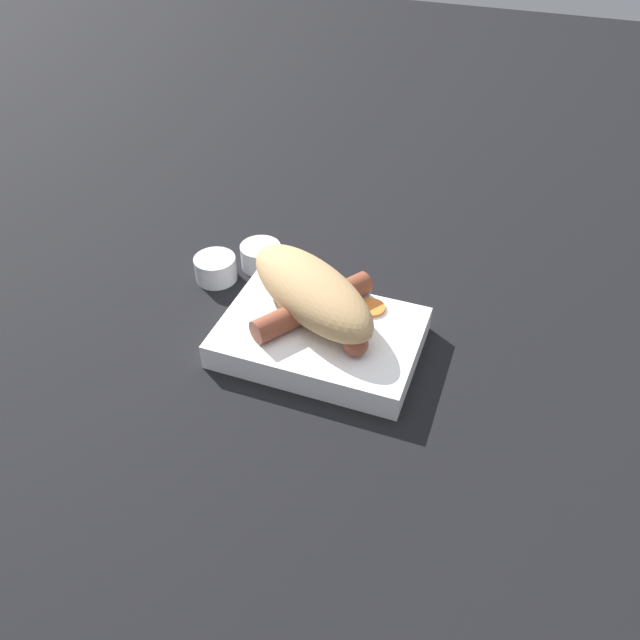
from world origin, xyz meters
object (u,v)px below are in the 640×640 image
at_px(condiment_cup_near, 261,257).
at_px(condiment_cup_far, 216,270).
at_px(sausage, 313,306).
at_px(bread_roll, 311,291).
at_px(food_tray, 320,337).

distance_m(condiment_cup_near, condiment_cup_far, 0.06).
height_order(sausage, condiment_cup_far, sausage).
bearing_deg(condiment_cup_far, bread_roll, -19.50).
distance_m(food_tray, bread_roll, 0.05).
height_order(bread_roll, condiment_cup_near, bread_roll).
distance_m(bread_roll, condiment_cup_far, 0.17).
bearing_deg(condiment_cup_near, sausage, -43.07).
distance_m(food_tray, sausage, 0.04).
xyz_separation_m(bread_roll, sausage, (0.01, -0.01, -0.02)).
relative_size(bread_roll, sausage, 1.35).
relative_size(bread_roll, condiment_cup_near, 3.89).
distance_m(bread_roll, condiment_cup_near, 0.15).
xyz_separation_m(sausage, condiment_cup_far, (-0.16, 0.06, -0.03)).
xyz_separation_m(food_tray, sausage, (-0.01, 0.02, 0.03)).
relative_size(bread_roll, condiment_cup_far, 3.89).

